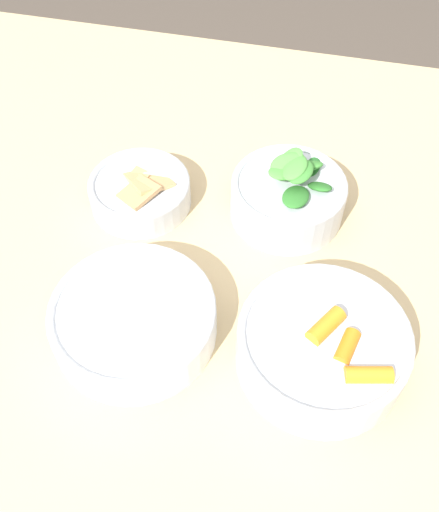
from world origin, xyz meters
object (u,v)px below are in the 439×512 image
bowl_greens (289,195)px  bowl_beans_hotdog (137,320)px  bowl_cookies (140,191)px  bowl_carrots (323,346)px

bowl_greens → bowl_beans_hotdog: size_ratio=0.81×
bowl_greens → bowl_cookies: bearing=7.8°
bowl_carrots → bowl_cookies: bearing=-34.7°
bowl_greens → bowl_cookies: bowl_greens is taller
bowl_carrots → bowl_greens: bowl_greens is taller
bowl_greens → bowl_cookies: 0.21m
bowl_cookies → bowl_carrots: bearing=145.3°
bowl_carrots → bowl_cookies: (0.28, -0.19, -0.01)m
bowl_beans_hotdog → bowl_cookies: same height
bowl_cookies → bowl_beans_hotdog: bearing=107.3°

